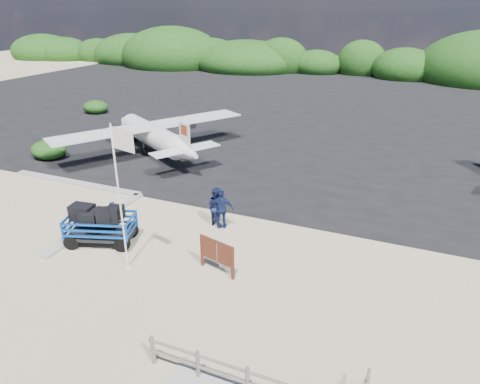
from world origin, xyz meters
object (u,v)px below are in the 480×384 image
object	(u,v)px
flagpole	(128,267)
aircraft_small	(212,95)
crew_c	(222,209)
baggage_cart	(103,243)
crew_a	(114,218)
crew_b	(216,206)
signboard	(217,272)

from	to	relation	value
flagpole	aircraft_small	world-z (taller)	flagpole
crew_c	aircraft_small	distance (m)	32.62
baggage_cart	crew_a	world-z (taller)	crew_a
crew_c	aircraft_small	size ratio (longest dim) A/B	0.26
crew_b	aircraft_small	bearing A→B (deg)	-41.52
flagpole	crew_c	world-z (taller)	flagpole
crew_b	signboard	bearing A→B (deg)	137.78
baggage_cart	flagpole	xyz separation A→B (m)	(2.20, -1.16, 0.00)
baggage_cart	signboard	bearing A→B (deg)	-19.13
crew_c	baggage_cart	bearing A→B (deg)	23.06
signboard	aircraft_small	xyz separation A→B (m)	(-16.21, 32.50, 0.00)
baggage_cart	crew_b	distance (m)	5.41
crew_a	flagpole	bearing A→B (deg)	134.67
baggage_cart	signboard	xyz separation A→B (m)	(5.74, -0.09, 0.00)
crew_b	flagpole	bearing A→B (deg)	91.11
baggage_cart	crew_c	distance (m)	5.58
crew_a	baggage_cart	bearing A→B (deg)	89.65
crew_a	signboard	bearing A→B (deg)	167.85
crew_a	crew_c	world-z (taller)	crew_c
signboard	crew_b	world-z (taller)	crew_b
crew_b	aircraft_small	world-z (taller)	crew_b
crew_c	aircraft_small	xyz separation A→B (m)	(-14.81, 29.04, -0.99)
crew_b	baggage_cart	bearing A→B (deg)	63.46
flagpole	crew_a	bearing A→B (deg)	136.54
baggage_cart	crew_a	xyz separation A→B (m)	(-0.03, 0.95, 0.81)
baggage_cart	crew_b	size ratio (longest dim) A/B	1.60
flagpole	signboard	world-z (taller)	flagpole
signboard	aircraft_small	bearing A→B (deg)	131.50
baggage_cart	aircraft_small	size ratio (longest dim) A/B	0.42
aircraft_small	crew_c	bearing A→B (deg)	81.56
crew_b	crew_c	world-z (taller)	crew_c
flagpole	crew_b	xyz separation A→B (m)	(1.78, 4.68, 0.98)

